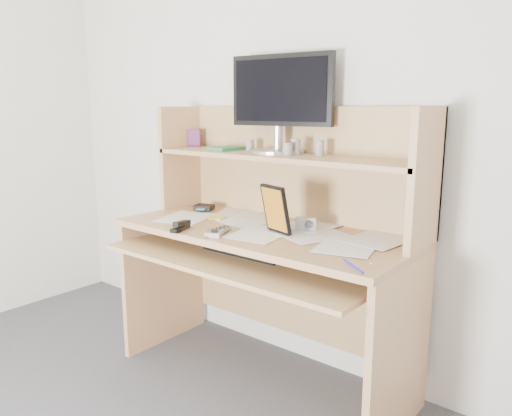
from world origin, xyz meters
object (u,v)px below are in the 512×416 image
Objects in this scene: desk at (272,237)px; keyboard at (247,250)px; monitor at (281,101)px; game_case at (276,209)px; tv_remote at (218,231)px.

desk reaches higher than keyboard.
keyboard is at bearing -90.19° from monitor.
game_case is at bearing -63.25° from monitor.
tv_remote is at bearing -109.12° from desk.
desk is at bearing 146.90° from game_case.
monitor is (-0.03, 0.29, 0.66)m from keyboard.
tv_remote is (-0.09, -0.27, 0.07)m from desk.
keyboard is 2.45× the size of tv_remote.
tv_remote is 0.69m from monitor.
monitor is (-0.05, 0.13, 0.63)m from desk.
desk reaches higher than game_case.
game_case reaches higher than keyboard.
game_case is 0.55m from monitor.
keyboard is 0.24m from game_case.
monitor reaches higher than game_case.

